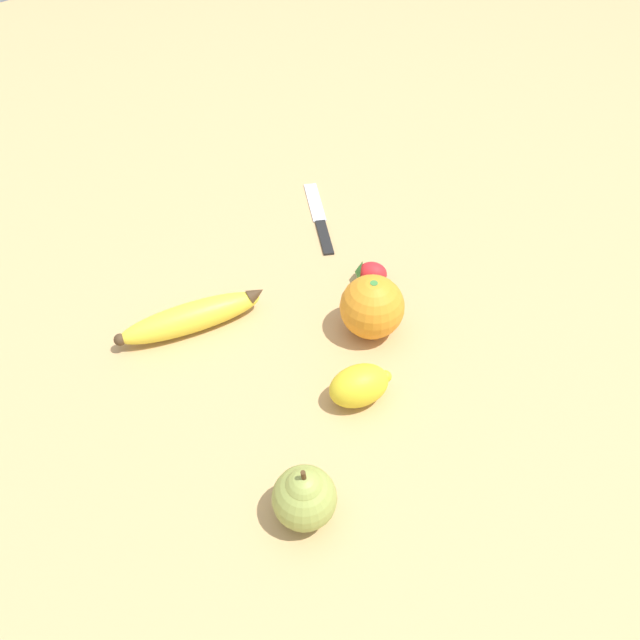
% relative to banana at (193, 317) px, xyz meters
% --- Properties ---
extents(ground_plane, '(3.00, 3.00, 0.00)m').
position_rel_banana_xyz_m(ground_plane, '(0.09, 0.16, -0.02)').
color(ground_plane, tan).
extents(banana, '(0.10, 0.21, 0.04)m').
position_rel_banana_xyz_m(banana, '(0.00, 0.00, 0.00)').
color(banana, yellow).
rests_on(banana, ground_plane).
extents(orange, '(0.09, 0.09, 0.09)m').
position_rel_banana_xyz_m(orange, '(0.17, 0.18, 0.02)').
color(orange, orange).
rests_on(orange, ground_plane).
extents(pear, '(0.07, 0.07, 0.09)m').
position_rel_banana_xyz_m(pear, '(0.31, -0.07, 0.02)').
color(pear, '#99A84C').
rests_on(pear, ground_plane).
extents(strawberry, '(0.06, 0.06, 0.04)m').
position_rel_banana_xyz_m(strawberry, '(0.10, 0.25, -0.00)').
color(strawberry, red).
rests_on(strawberry, ground_plane).
extents(lemon, '(0.07, 0.09, 0.05)m').
position_rel_banana_xyz_m(lemon, '(0.24, 0.08, 0.01)').
color(lemon, yellow).
rests_on(lemon, ground_plane).
extents(paring_knife, '(0.18, 0.12, 0.01)m').
position_rel_banana_xyz_m(paring_knife, '(-0.06, 0.29, -0.02)').
color(paring_knife, silver).
rests_on(paring_knife, ground_plane).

